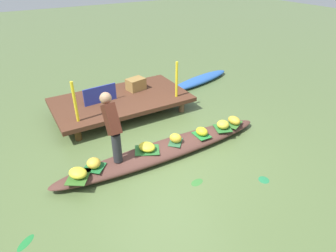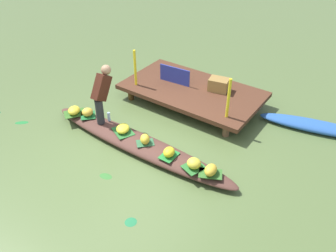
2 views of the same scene
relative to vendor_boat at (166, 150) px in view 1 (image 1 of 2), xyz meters
The scene contains 27 objects.
canal_water 0.11m from the vendor_boat, ahead, with size 40.00×40.00×0.00m, color #516537.
dock_platform 2.10m from the vendor_boat, 91.19° to the left, with size 3.20×1.80×0.37m.
vendor_boat is the anchor object (origin of this frame).
moored_boat 3.79m from the vendor_boat, 44.28° to the left, with size 2.37×0.46×0.19m, color #2856A4.
leaf_mat_0 0.24m from the vendor_boat, ahead, with size 0.33×0.23×0.01m, color #2C5E39.
banana_bunch_0 0.29m from the vendor_boat, ahead, with size 0.24×0.18×0.19m, color gold.
leaf_mat_1 1.40m from the vendor_boat, behind, with size 0.33×0.30×0.01m, color #1C642E.
banana_bunch_1 1.41m from the vendor_boat, behind, with size 0.23×0.23×0.17m, color gold.
leaf_mat_2 0.81m from the vendor_boat, ahead, with size 0.36×0.27×0.01m, color #227730.
banana_bunch_2 0.82m from the vendor_boat, ahead, with size 0.26×0.20×0.16m, color yellow.
leaf_mat_3 1.66m from the vendor_boat, ahead, with size 0.40×0.26×0.01m, color #316426.
banana_bunch_3 1.67m from the vendor_boat, ahead, with size 0.29×0.20×0.17m, color gold.
leaf_mat_4 0.41m from the vendor_boat, behind, with size 0.45×0.34×0.01m, color #27632A.
banana_bunch_4 0.43m from the vendor_boat, behind, with size 0.32×0.26×0.14m, color yellow.
leaf_mat_5 1.34m from the vendor_boat, ahead, with size 0.36×0.32×0.01m, color #29672B.
banana_bunch_5 1.35m from the vendor_boat, ahead, with size 0.26×0.25×0.18m, color gold.
leaf_mat_6 1.70m from the vendor_boat, behind, with size 0.44×0.32×0.01m, color #336323.
banana_bunch_6 1.70m from the vendor_boat, behind, with size 0.31×0.25×0.15m, color gold.
vendor_person 1.26m from the vendor_boat, behind, with size 0.20×0.53×1.19m.
water_bottle 0.92m from the vendor_boat, behind, with size 0.06×0.06×0.20m, color #A9C8E2.
market_banner 2.21m from the vendor_boat, 104.57° to the left, with size 0.79×0.03×0.40m, color #273394.
railing_post_west 2.06m from the vendor_boat, 129.83° to the left, with size 0.06×0.06×0.87m, color yellow.
railing_post_east 2.01m from the vendor_boat, 52.20° to the left, with size 0.06×0.06×0.87m, color yellow.
produce_crate 2.46m from the vendor_boat, 78.38° to the left, with size 0.44×0.32×0.29m, color olive.
drifting_plant_0 0.98m from the vendor_boat, 87.01° to the right, with size 0.25×0.15×0.01m, color #326E2D.
drifting_plant_2 1.85m from the vendor_boat, 54.22° to the right, with size 0.20×0.18×0.01m, color #217141.
drifting_plant_3 2.76m from the vendor_boat, 163.34° to the right, with size 0.29×0.12×0.01m, color #1E7230.
Camera 1 is at (-2.26, -3.94, 3.33)m, focal length 30.77 mm.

